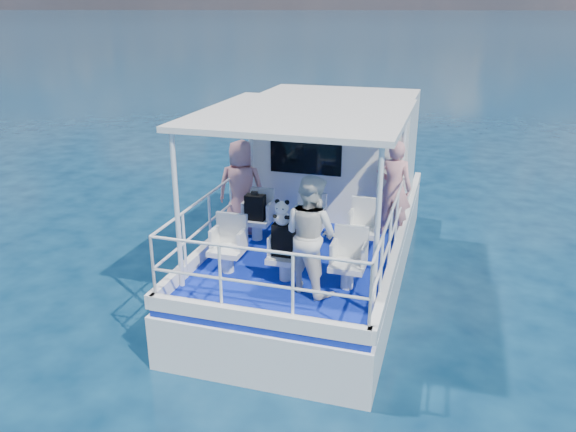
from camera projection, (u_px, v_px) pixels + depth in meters
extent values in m
plane|color=#07213A|center=(305.00, 299.00, 9.44)|extent=(2000.00, 2000.00, 0.00)
cube|color=white|center=(319.00, 273.00, 10.34)|extent=(3.00, 7.00, 1.60)
cube|color=#0A1B92|center=(320.00, 231.00, 10.04)|extent=(2.90, 6.90, 0.10)
cube|color=white|center=(337.00, 151.00, 10.80)|extent=(2.85, 2.00, 2.20)
cube|color=white|center=(303.00, 114.00, 8.16)|extent=(3.00, 3.20, 0.08)
cylinder|color=white|center=(177.00, 213.00, 7.57)|extent=(0.07, 0.07, 2.20)
cylinder|color=white|center=(377.00, 234.00, 6.85)|extent=(0.07, 0.07, 2.20)
cylinder|color=white|center=(251.00, 160.00, 10.18)|extent=(0.07, 0.07, 2.20)
cylinder|color=white|center=(402.00, 172.00, 9.45)|extent=(0.07, 0.07, 2.20)
cube|color=silver|center=(257.00, 229.00, 9.48)|extent=(0.48, 0.46, 0.38)
cube|color=silver|center=(308.00, 234.00, 9.24)|extent=(0.48, 0.46, 0.38)
cube|color=silver|center=(363.00, 241.00, 8.99)|extent=(0.48, 0.46, 0.38)
cube|color=silver|center=(228.00, 260.00, 8.31)|extent=(0.48, 0.46, 0.38)
cube|color=silver|center=(286.00, 267.00, 8.07)|extent=(0.48, 0.46, 0.38)
cube|color=silver|center=(347.00, 275.00, 7.83)|extent=(0.48, 0.46, 0.38)
imported|color=#CB8387|center=(241.00, 188.00, 9.55)|extent=(0.68, 0.54, 1.64)
imported|color=pink|center=(394.00, 189.00, 9.44)|extent=(0.63, 0.43, 1.67)
imported|color=white|center=(310.00, 234.00, 7.55)|extent=(1.01, 0.94, 1.67)
cube|color=black|center=(255.00, 207.00, 9.28)|extent=(0.32, 0.18, 0.43)
cube|color=black|center=(284.00, 240.00, 7.92)|extent=(0.31, 0.18, 0.47)
cube|color=black|center=(254.00, 193.00, 9.21)|extent=(0.10, 0.06, 0.06)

